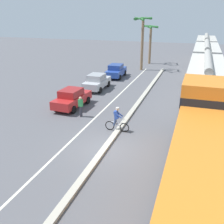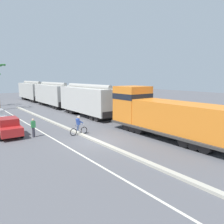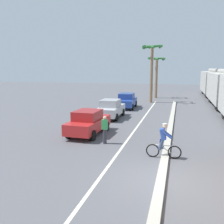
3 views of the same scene
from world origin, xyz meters
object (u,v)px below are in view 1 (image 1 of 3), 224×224
object	(u,v)px
hopper_car_lead	(205,82)
hopper_car_middle	(205,60)
parked_car_red	(72,98)
pedestrian_by_cars	(81,106)
parked_car_blue	(116,71)
palm_tree_near	(151,34)
hopper_car_trailing	(205,48)
parked_car_silver	(97,82)
palm_tree_far	(143,30)
locomotive	(205,152)
cyclist	(117,120)

from	to	relation	value
hopper_car_lead	hopper_car_middle	bearing A→B (deg)	90.00
parked_car_red	pedestrian_by_cars	size ratio (longest dim) A/B	2.64
parked_car_blue	palm_tree_near	size ratio (longest dim) A/B	0.72
hopper_car_middle	parked_car_red	bearing A→B (deg)	-123.70
hopper_car_trailing	parked_car_silver	size ratio (longest dim) A/B	2.52
parked_car_blue	palm_tree_near	distance (m)	11.36
hopper_car_trailing	palm_tree_far	world-z (taller)	palm_tree_far
locomotive	cyclist	distance (m)	7.21
hopper_car_lead	palm_tree_near	size ratio (longest dim) A/B	1.79
hopper_car_middle	parked_car_red	xyz separation A→B (m)	(-10.58, -15.87, -1.26)
hopper_car_trailing	parked_car_blue	world-z (taller)	hopper_car_trailing
hopper_car_lead	pedestrian_by_cars	xyz separation A→B (m)	(-8.97, -6.01, -1.23)
hopper_car_lead	hopper_car_middle	distance (m)	11.60
parked_car_silver	cyclist	distance (m)	10.57
parked_car_blue	hopper_car_trailing	bearing A→B (deg)	56.67
locomotive	cyclist	bearing A→B (deg)	140.85
hopper_car_middle	hopper_car_trailing	bearing A→B (deg)	90.00
pedestrian_by_cars	hopper_car_lead	bearing A→B (deg)	33.82
parked_car_red	palm_tree_far	world-z (taller)	palm_tree_far
locomotive	hopper_car_trailing	world-z (taller)	locomotive
hopper_car_middle	palm_tree_near	size ratio (longest dim) A/B	1.79
hopper_car_lead	palm_tree_far	distance (m)	15.62
hopper_car_lead	hopper_car_middle	size ratio (longest dim) A/B	1.00
pedestrian_by_cars	hopper_car_trailing	bearing A→B (deg)	72.93
cyclist	palm_tree_far	size ratio (longest dim) A/B	0.24
locomotive	parked_car_red	world-z (taller)	locomotive
hopper_car_trailing	palm_tree_far	size ratio (longest dim) A/B	1.47
hopper_car_middle	locomotive	bearing A→B (deg)	-90.00
hopper_car_middle	cyclist	world-z (taller)	hopper_car_middle
hopper_car_trailing	parked_car_red	world-z (taller)	hopper_car_trailing
palm_tree_near	pedestrian_by_cars	distance (m)	24.25
pedestrian_by_cars	palm_tree_near	bearing A→B (deg)	88.17
locomotive	pedestrian_by_cars	size ratio (longest dim) A/B	7.17
hopper_car_lead	hopper_car_trailing	bearing A→B (deg)	90.00
parked_car_silver	hopper_car_trailing	bearing A→B (deg)	63.78
hopper_car_trailing	pedestrian_by_cars	xyz separation A→B (m)	(-8.97, -29.21, -1.23)
hopper_car_middle	hopper_car_trailing	xyz separation A→B (m)	(0.00, 11.60, 0.00)
cyclist	palm_tree_far	xyz separation A→B (m)	(-2.82, 20.44, 4.52)
parked_car_blue	pedestrian_by_cars	distance (m)	13.50
parked_car_silver	hopper_car_middle	bearing A→B (deg)	43.21
parked_car_silver	cyclist	size ratio (longest dim) A/B	2.45
parked_car_blue	cyclist	distance (m)	15.83
locomotive	parked_car_blue	bearing A→B (deg)	117.92
hopper_car_trailing	palm_tree_near	distance (m)	10.03
parked_car_silver	hopper_car_lead	bearing A→B (deg)	-8.63
parked_car_red	cyclist	world-z (taller)	cyclist
hopper_car_middle	hopper_car_trailing	distance (m)	11.60
hopper_car_lead	parked_car_blue	xyz separation A→B (m)	(-10.37, 7.42, -1.26)
hopper_car_middle	palm_tree_far	distance (m)	9.05
hopper_car_lead	hopper_car_trailing	world-z (taller)	same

